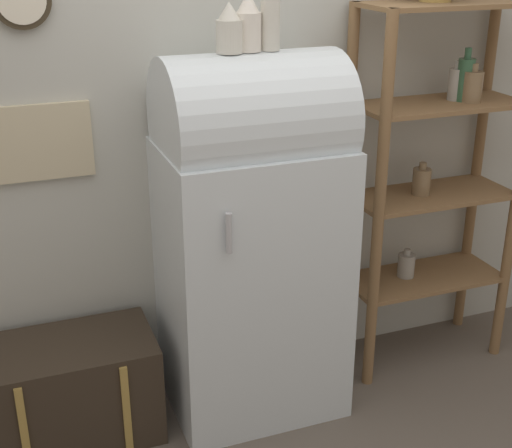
{
  "coord_description": "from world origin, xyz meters",
  "views": [
    {
      "loc": [
        -0.95,
        -2.27,
        1.98
      ],
      "look_at": [
        0.02,
        0.27,
        0.86
      ],
      "focal_mm": 50.0,
      "sensor_mm": 36.0,
      "label": 1
    }
  ],
  "objects": [
    {
      "name": "suitcase_trunk",
      "position": [
        -0.8,
        0.3,
        0.22
      ],
      "size": [
        0.71,
        0.42,
        0.44
      ],
      "color": "#33281E",
      "rests_on": "ground_plane"
    },
    {
      "name": "shelf_unit",
      "position": [
        0.93,
        0.35,
        0.99
      ],
      "size": [
        0.78,
        0.36,
        1.71
      ],
      "color": "olive",
      "rests_on": "ground_plane"
    },
    {
      "name": "vase_center",
      "position": [
        -0.01,
        0.28,
        1.66
      ],
      "size": [
        0.1,
        0.1,
        0.22
      ],
      "color": "silver",
      "rests_on": "refrigerator"
    },
    {
      "name": "ground_plane",
      "position": [
        0.0,
        0.0,
        0.0
      ],
      "size": [
        12.0,
        12.0,
        0.0
      ],
      "primitive_type": "plane",
      "color": "#60564C"
    },
    {
      "name": "wall_back",
      "position": [
        -0.0,
        0.57,
        1.35
      ],
      "size": [
        7.0,
        0.09,
        2.7
      ],
      "color": "#B7B7AD",
      "rests_on": "ground_plane"
    },
    {
      "name": "refrigerator",
      "position": [
        -0.0,
        0.27,
        0.8
      ],
      "size": [
        0.73,
        0.59,
        1.56
      ],
      "color": "silver",
      "rests_on": "ground_plane"
    },
    {
      "name": "vase_left",
      "position": [
        -0.09,
        0.27,
        1.65
      ],
      "size": [
        0.1,
        0.1,
        0.18
      ],
      "color": "beige",
      "rests_on": "refrigerator"
    },
    {
      "name": "vase_right",
      "position": [
        0.08,
        0.28,
        1.7
      ],
      "size": [
        0.07,
        0.07,
        0.29
      ],
      "color": "beige",
      "rests_on": "refrigerator"
    }
  ]
}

